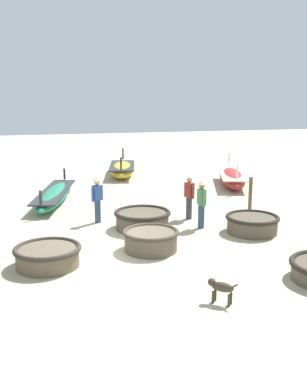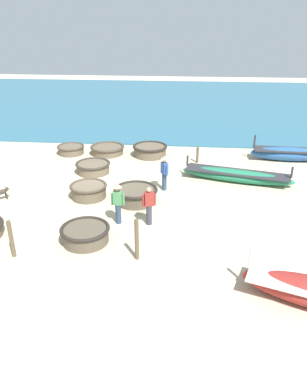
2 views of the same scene
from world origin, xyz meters
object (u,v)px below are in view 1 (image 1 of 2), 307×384
object	(u,v)px
coracle_center	(48,255)
fisherman_by_coracle	(97,196)
coracle_front_left	(151,239)
long_boat_ochre_hull	(232,178)
dog	(221,287)
long_boat_white_hull	(122,169)
coracle_beside_post	(142,219)
long_boat_green_hull	(55,195)
fisherman_hauling	(189,197)
fisherman_with_hat	(201,201)
mooring_post_mid_beach	(250,197)
coracle_tilted	(252,223)

from	to	relation	value
coracle_center	fisherman_by_coracle	distance (m)	4.32
coracle_front_left	long_boat_ochre_hull	size ratio (longest dim) A/B	0.35
coracle_center	dog	xyz separation A→B (m)	(3.60, -3.18, 0.07)
long_boat_ochre_hull	long_boat_white_hull	distance (m)	6.29
coracle_beside_post	long_boat_green_hull	size ratio (longest dim) A/B	0.35
coracle_front_left	long_boat_ochre_hull	xyz separation A→B (m)	(6.34, 8.29, 0.06)
long_boat_ochre_hull	fisherman_hauling	distance (m)	6.77
coracle_beside_post	coracle_front_left	world-z (taller)	coracle_beside_post
long_boat_white_hull	fisherman_with_hat	world-z (taller)	fisherman_with_hat
long_boat_ochre_hull	dog	bearing A→B (deg)	-115.45
long_boat_green_hull	mooring_post_mid_beach	bearing A→B (deg)	-29.58
long_boat_white_hull	fisherman_with_hat	size ratio (longest dim) A/B	2.60
fisherman_by_coracle	dog	size ratio (longest dim) A/B	3.06
coracle_front_left	long_boat_green_hull	world-z (taller)	long_boat_green_hull
dog	long_boat_white_hull	bearing A→B (deg)	87.00
coracle_tilted	long_boat_ochre_hull	world-z (taller)	long_boat_ochre_hull
coracle_center	coracle_front_left	distance (m)	3.01
long_boat_ochre_hull	fisherman_by_coracle	world-z (taller)	fisherman_by_coracle
coracle_center	fisherman_hauling	bearing A→B (deg)	33.94
coracle_front_left	long_boat_white_hull	xyz separation A→B (m)	(1.47, 12.27, 0.05)
coracle_tilted	long_boat_green_hull	size ratio (longest dim) A/B	0.32
long_boat_ochre_hull	fisherman_with_hat	world-z (taller)	fisherman_with_hat
long_boat_ochre_hull	mooring_post_mid_beach	bearing A→B (deg)	-107.86
long_boat_ochre_hull	fisherman_hauling	xyz separation A→B (m)	(-4.14, -5.33, 0.45)
mooring_post_mid_beach	coracle_front_left	bearing A→B (deg)	-148.48
fisherman_with_hat	fisherman_by_coracle	world-z (taller)	same
long_boat_white_hull	mooring_post_mid_beach	xyz separation A→B (m)	(3.10, -9.46, 0.36)
coracle_center	fisherman_hauling	world-z (taller)	fisherman_hauling
coracle_center	long_boat_ochre_hull	distance (m)	12.82
long_boat_ochre_hull	coracle_beside_post	bearing A→B (deg)	-134.82
long_boat_green_hull	fisherman_hauling	world-z (taller)	fisherman_hauling
fisherman_with_hat	fisherman_hauling	world-z (taller)	fisherman_with_hat
coracle_beside_post	coracle_tilted	distance (m)	3.68
coracle_beside_post	fisherman_hauling	distance (m)	2.16
fisherman_with_hat	fisherman_hauling	distance (m)	1.20
dog	mooring_post_mid_beach	bearing A→B (deg)	58.81
long_boat_green_hull	mooring_post_mid_beach	distance (m)	8.12
fisherman_hauling	dog	size ratio (longest dim) A/B	2.88
coracle_center	long_boat_white_hull	size ratio (longest dim) A/B	0.42
fisherman_with_hat	fisherman_hauling	xyz separation A→B (m)	(-0.03, 1.20, -0.12)
coracle_center	dog	bearing A→B (deg)	-41.48
coracle_center	coracle_beside_post	size ratio (longest dim) A/B	0.93
coracle_tilted	long_boat_white_hull	world-z (taller)	long_boat_white_hull
long_boat_white_hull	mooring_post_mid_beach	size ratio (longest dim) A/B	2.94
coracle_tilted	mooring_post_mid_beach	world-z (taller)	mooring_post_mid_beach
coracle_center	fisherman_with_hat	distance (m)	5.71
coracle_tilted	long_boat_ochre_hull	distance (m)	7.93
long_boat_ochre_hull	mooring_post_mid_beach	world-z (taller)	mooring_post_mid_beach
fisherman_hauling	dog	world-z (taller)	fisherman_hauling
dog	long_boat_green_hull	bearing A→B (deg)	106.48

